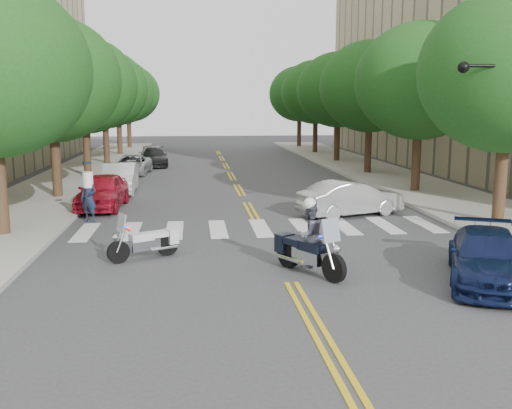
{
  "coord_description": "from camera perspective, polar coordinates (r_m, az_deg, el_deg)",
  "views": [
    {
      "loc": [
        -2.4,
        -13.6,
        4.41
      ],
      "look_at": [
        -0.44,
        4.09,
        1.3
      ],
      "focal_mm": 40.0,
      "sensor_mm": 36.0,
      "label": 1
    }
  ],
  "objects": [
    {
      "name": "ground",
      "position": [
        14.49,
        3.53,
        -7.82
      ],
      "size": [
        140.0,
        140.0,
        0.0
      ],
      "primitive_type": "plane",
      "color": "#38383A",
      "rests_on": "ground"
    },
    {
      "name": "sidewalk_left",
      "position": [
        36.56,
        -17.51,
        2.64
      ],
      "size": [
        5.0,
        60.0,
        0.15
      ],
      "primitive_type": "cube",
      "color": "#9E9991",
      "rests_on": "ground"
    },
    {
      "name": "sidewalk_right",
      "position": [
        37.78,
        12.08,
        3.11
      ],
      "size": [
        5.0,
        60.0,
        0.15
      ],
      "primitive_type": "cube",
      "color": "#9E9991",
      "rests_on": "ground"
    },
    {
      "name": "tree_l_1",
      "position": [
        28.35,
        -19.81,
        11.65
      ],
      "size": [
        6.4,
        6.4,
        8.45
      ],
      "color": "#382316",
      "rests_on": "ground"
    },
    {
      "name": "tree_l_2",
      "position": [
        36.19,
        -16.86,
        11.31
      ],
      "size": [
        6.4,
        6.4,
        8.45
      ],
      "color": "#382316",
      "rests_on": "ground"
    },
    {
      "name": "tree_l_3",
      "position": [
        44.08,
        -14.97,
        11.07
      ],
      "size": [
        6.4,
        6.4,
        8.45
      ],
      "color": "#382316",
      "rests_on": "ground"
    },
    {
      "name": "tree_l_4",
      "position": [
        52.01,
        -13.66,
        10.9
      ],
      "size": [
        6.4,
        6.4,
        8.45
      ],
      "color": "#382316",
      "rests_on": "ground"
    },
    {
      "name": "tree_l_5",
      "position": [
        59.95,
        -12.7,
        10.77
      ],
      "size": [
        6.4,
        6.4,
        8.45
      ],
      "color": "#382316",
      "rests_on": "ground"
    },
    {
      "name": "tree_r_0",
      "position": [
        22.6,
        23.93,
        11.99
      ],
      "size": [
        6.4,
        6.4,
        8.45
      ],
      "color": "#382316",
      "rests_on": "ground"
    },
    {
      "name": "tree_r_1",
      "position": [
        29.81,
        16.08,
        11.74
      ],
      "size": [
        6.4,
        6.4,
        8.45
      ],
      "color": "#382316",
      "rests_on": "ground"
    },
    {
      "name": "tree_r_2",
      "position": [
        37.34,
        11.35,
        11.48
      ],
      "size": [
        6.4,
        6.4,
        8.45
      ],
      "color": "#382316",
      "rests_on": "ground"
    },
    {
      "name": "tree_r_3",
      "position": [
        45.03,
        8.22,
        11.27
      ],
      "size": [
        6.4,
        6.4,
        8.45
      ],
      "color": "#382316",
      "rests_on": "ground"
    },
    {
      "name": "tree_r_4",
      "position": [
        52.81,
        6.02,
        11.1
      ],
      "size": [
        6.4,
        6.4,
        8.45
      ],
      "color": "#382316",
      "rests_on": "ground"
    },
    {
      "name": "tree_r_5",
      "position": [
        60.65,
        4.38,
        10.97
      ],
      "size": [
        6.4,
        6.4,
        8.45
      ],
      "color": "#382316",
      "rests_on": "ground"
    },
    {
      "name": "motorcycle_police",
      "position": [
        15.07,
        5.18,
        -3.56
      ],
      "size": [
        1.54,
        2.29,
        2.05
      ],
      "rotation": [
        0.0,
        0.0,
        3.68
      ],
      "color": "black",
      "rests_on": "ground"
    },
    {
      "name": "motorcycle_parked",
      "position": [
        16.88,
        -10.6,
        -3.69
      ],
      "size": [
        2.01,
        1.25,
        1.4
      ],
      "rotation": [
        0.0,
        0.0,
        2.07
      ],
      "color": "black",
      "rests_on": "ground"
    },
    {
      "name": "officer_standing",
      "position": [
        22.53,
        -16.38,
        0.62
      ],
      "size": [
        0.8,
        0.7,
        1.85
      ],
      "primitive_type": "imported",
      "rotation": [
        0.0,
        0.0,
        -0.48
      ],
      "color": "#171F34",
      "rests_on": "ground"
    },
    {
      "name": "convertible",
      "position": [
        23.23,
        9.44,
        0.62
      ],
      "size": [
        4.59,
        2.93,
        1.43
      ],
      "primitive_type": "imported",
      "rotation": [
        0.0,
        0.0,
        1.93
      ],
      "color": "#B6B6B8",
      "rests_on": "ground"
    },
    {
      "name": "sedan_blue",
      "position": [
        15.46,
        22.14,
        -4.93
      ],
      "size": [
        3.45,
        4.81,
        1.29
      ],
      "primitive_type": "imported",
      "rotation": [
        0.0,
        0.0,
        -0.41
      ],
      "color": "#0E193E",
      "rests_on": "ground"
    },
    {
      "name": "parked_car_a",
      "position": [
        25.4,
        -15.11,
        1.3
      ],
      "size": [
        2.02,
        4.52,
        1.51
      ],
      "primitive_type": "imported",
      "rotation": [
        0.0,
        0.0,
        -0.05
      ],
      "color": "#AE1226",
      "rests_on": "ground"
    },
    {
      "name": "parked_car_b",
      "position": [
        29.64,
        -13.5,
        2.55
      ],
      "size": [
        1.7,
        4.59,
        1.5
      ],
      "primitive_type": "imported",
      "rotation": [
        0.0,
        0.0,
        0.02
      ],
      "color": "silver",
      "rests_on": "ground"
    },
    {
      "name": "parked_car_c",
      "position": [
        37.49,
        -12.31,
        3.89
      ],
      "size": [
        2.44,
        4.64,
        1.25
      ],
      "primitive_type": "imported",
      "rotation": [
        0.0,
        0.0,
        -0.09
      ],
      "color": "#9A9DA1",
      "rests_on": "ground"
    },
    {
      "name": "parked_car_d",
      "position": [
        42.36,
        -10.14,
        4.69
      ],
      "size": [
        2.28,
        4.74,
        1.33
      ],
      "primitive_type": "imported",
      "rotation": [
        0.0,
        0.0,
        0.09
      ],
      "color": "black",
      "rests_on": "ground"
    },
    {
      "name": "parked_car_e",
      "position": [
        43.36,
        -10.37,
        4.92
      ],
      "size": [
        1.8,
        4.45,
        1.52
      ],
      "primitive_type": "imported",
      "rotation": [
        0.0,
        0.0,
        0.0
      ],
      "color": "#9B9BA0",
      "rests_on": "ground"
    }
  ]
}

